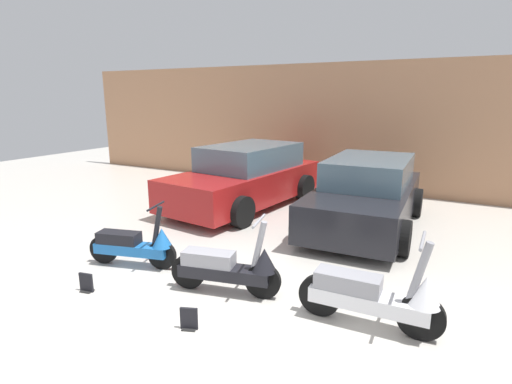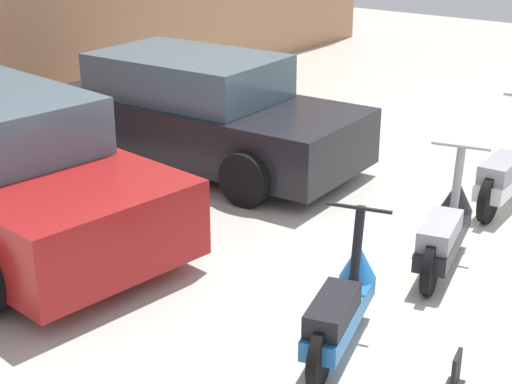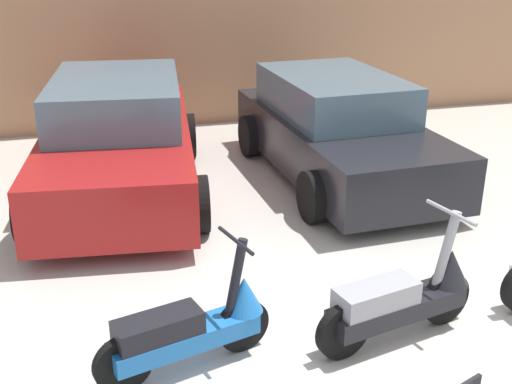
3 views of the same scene
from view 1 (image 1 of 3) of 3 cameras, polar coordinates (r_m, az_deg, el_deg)
name	(u,v)px [view 1 (image 1 of 3)]	position (r m, az deg, el deg)	size (l,w,h in m)	color
ground_plane	(194,325)	(4.87, -8.79, -18.29)	(28.00, 28.00, 0.00)	beige
wall_back	(365,128)	(11.23, 15.32, 8.81)	(19.60, 0.12, 3.45)	tan
scooter_front_left	(135,244)	(6.40, -16.84, -7.17)	(1.40, 0.66, 1.00)	black
scooter_front_right	(229,267)	(5.33, -3.83, -10.63)	(1.50, 0.65, 1.06)	black
scooter_front_center	(375,295)	(4.77, 16.65, -13.93)	(1.63, 0.58, 1.13)	black
car_rear_left	(246,177)	(9.45, -1.47, 2.13)	(2.42, 4.42, 1.44)	maroon
car_rear_center	(366,194)	(8.22, 15.48, -0.34)	(2.08, 4.10, 1.37)	black
placard_near_left_scooter	(86,284)	(5.93, -23.07, -11.94)	(0.20, 0.15, 0.26)	black
placard_near_right_scooter	(189,320)	(4.76, -9.55, -17.55)	(0.20, 0.17, 0.26)	black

